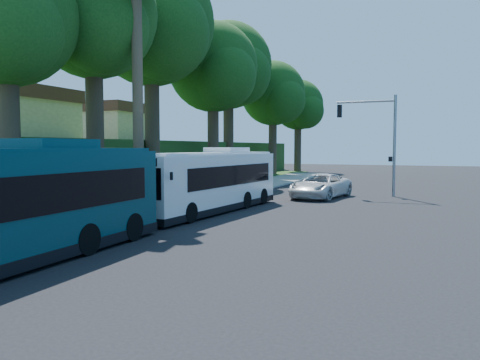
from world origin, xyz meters
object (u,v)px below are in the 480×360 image
at_px(white_bus, 211,180).
at_px(pickup, 321,186).
at_px(teal_bus, 2,205).
at_px(bus_shelter, 139,177).

distance_m(white_bus, pickup, 9.76).
bearing_deg(white_bus, teal_bus, -86.84).
height_order(white_bus, pickup, white_bus).
relative_size(bus_shelter, teal_bus, 0.26).
bearing_deg(bus_shelter, pickup, 53.26).
bearing_deg(white_bus, pickup, 71.01).
height_order(teal_bus, pickup, teal_bus).
distance_m(bus_shelter, pickup, 12.69).
bearing_deg(teal_bus, pickup, 78.23).
distance_m(teal_bus, pickup, 22.09).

